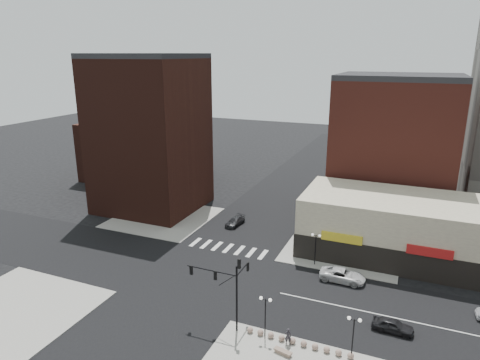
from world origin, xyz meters
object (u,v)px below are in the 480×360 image
(street_lamp_se_b, at_px, (354,328))
(dark_sedan_north, at_px, (235,221))
(white_suv, at_px, (343,275))
(pedestrian, at_px, (288,336))
(street_lamp_ne, at_px, (316,241))
(street_lamp_se_a, at_px, (265,307))
(traffic_signal, at_px, (229,282))
(dark_sedan_east, at_px, (393,325))
(stone_bench, at_px, (283,352))

(street_lamp_se_b, height_order, dark_sedan_north, street_lamp_se_b)
(white_suv, xyz_separation_m, pedestrian, (-2.60, -13.67, 0.24))
(pedestrian, bearing_deg, white_suv, -120.37)
(white_suv, distance_m, pedestrian, 13.92)
(street_lamp_ne, bearing_deg, street_lamp_se_b, -66.37)
(street_lamp_ne, distance_m, dark_sedan_north, 16.86)
(dark_sedan_north, bearing_deg, pedestrian, -51.24)
(street_lamp_se_a, xyz_separation_m, pedestrian, (2.33, -0.28, -2.32))
(traffic_signal, xyz_separation_m, white_suv, (8.69, 13.23, -4.23))
(dark_sedan_east, distance_m, stone_bench, 11.43)
(traffic_signal, bearing_deg, street_lamp_se_a, -2.57)
(white_suv, height_order, stone_bench, white_suv)
(street_lamp_ne, bearing_deg, traffic_signal, -106.75)
(white_suv, relative_size, dark_sedan_north, 1.23)
(street_lamp_se_a, distance_m, dark_sedan_north, 27.81)
(traffic_signal, relative_size, white_suv, 1.48)
(white_suv, xyz_separation_m, dark_sedan_east, (6.12, -7.78, -0.07))
(traffic_signal, height_order, street_lamp_ne, traffic_signal)
(traffic_signal, bearing_deg, street_lamp_ne, 73.25)
(street_lamp_ne, relative_size, pedestrian, 2.45)
(street_lamp_se_b, bearing_deg, dark_sedan_east, 61.49)
(dark_sedan_east, bearing_deg, dark_sedan_north, 55.16)
(traffic_signal, bearing_deg, dark_sedan_north, 112.11)
(dark_sedan_east, xyz_separation_m, stone_bench, (-8.74, -7.35, -0.33))
(street_lamp_se_a, bearing_deg, street_lamp_ne, 86.42)
(street_lamp_se_b, relative_size, street_lamp_ne, 1.00)
(street_lamp_ne, distance_m, stone_bench, 18.03)
(white_suv, bearing_deg, traffic_signal, 146.91)
(street_lamp_se_b, relative_size, pedestrian, 2.45)
(traffic_signal, height_order, dark_sedan_north, traffic_signal)
(street_lamp_se_a, xyz_separation_m, dark_sedan_north, (-13.51, 24.16, -2.67))
(street_lamp_se_a, xyz_separation_m, street_lamp_ne, (1.00, 16.00, 0.00))
(pedestrian, bearing_deg, street_lamp_se_b, 163.21)
(white_suv, bearing_deg, street_lamp_se_a, 160.02)
(traffic_signal, height_order, pedestrian, traffic_signal)
(pedestrian, distance_m, stone_bench, 1.59)
(dark_sedan_east, relative_size, stone_bench, 2.23)
(street_lamp_se_b, distance_m, dark_sedan_east, 6.91)
(street_lamp_ne, height_order, dark_sedan_east, street_lamp_ne)
(street_lamp_se_a, height_order, pedestrian, street_lamp_se_a)
(pedestrian, xyz_separation_m, stone_bench, (-0.02, -1.46, -0.64))
(white_suv, xyz_separation_m, dark_sedan_north, (-18.43, 10.76, -0.11))
(street_lamp_ne, xyz_separation_m, white_suv, (3.93, -2.61, -2.56))
(dark_sedan_north, bearing_deg, street_lamp_ne, -23.53)
(street_lamp_se_b, height_order, stone_bench, street_lamp_se_b)
(traffic_signal, xyz_separation_m, stone_bench, (6.07, -1.91, -4.63))
(traffic_signal, relative_size, pedestrian, 4.57)
(traffic_signal, height_order, dark_sedan_east, traffic_signal)
(street_lamp_se_a, xyz_separation_m, white_suv, (4.93, 13.39, -2.56))
(street_lamp_se_b, relative_size, dark_sedan_north, 0.97)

